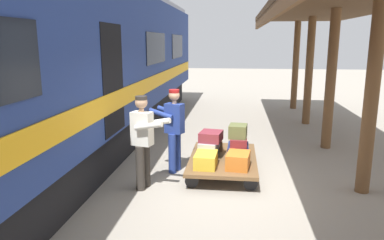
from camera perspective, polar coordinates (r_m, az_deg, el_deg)
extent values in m
plane|color=gray|center=(6.98, 5.69, -10.08)|extent=(60.00, 60.00, 0.00)
cylinder|color=brown|center=(15.02, 15.85, 8.17)|extent=(0.24, 0.24, 3.40)
cylinder|color=brown|center=(12.28, 17.79, 7.24)|extent=(0.24, 0.24, 3.40)
cylinder|color=brown|center=(9.57, 20.83, 5.78)|extent=(0.24, 0.24, 3.40)
cylinder|color=brown|center=(6.91, 26.19, 3.14)|extent=(0.24, 0.24, 3.40)
cube|color=brown|center=(6.53, 13.99, 17.23)|extent=(0.08, 17.52, 0.30)
cube|color=navy|center=(7.47, -23.42, 9.00)|extent=(3.00, 21.00, 2.90)
cube|color=black|center=(7.78, -22.24, -5.07)|extent=(2.55, 19.95, 0.90)
cube|color=gold|center=(6.92, -11.98, 2.89)|extent=(0.03, 20.58, 0.36)
cube|color=black|center=(13.99, -2.26, 11.42)|extent=(0.02, 2.31, 0.84)
cube|color=black|center=(10.38, -5.57, 11.11)|extent=(0.02, 2.31, 0.84)
cube|color=black|center=(6.89, -12.60, 6.17)|extent=(0.12, 1.10, 2.00)
cube|color=brown|center=(7.51, 4.85, -6.06)|extent=(1.34, 2.16, 0.07)
cylinder|color=black|center=(6.76, 9.14, -9.77)|extent=(0.25, 0.05, 0.25)
cylinder|color=black|center=(6.80, -0.03, -9.48)|extent=(0.25, 0.05, 0.25)
cylinder|color=black|center=(8.39, 8.73, -5.37)|extent=(0.25, 0.05, 0.25)
cylinder|color=black|center=(8.42, 1.41, -5.16)|extent=(0.25, 0.05, 0.25)
cube|color=navy|center=(7.46, 7.19, -4.88)|extent=(0.42, 0.61, 0.27)
cube|color=#CC6B23|center=(6.89, 7.20, -6.27)|extent=(0.47, 0.59, 0.28)
cube|color=brown|center=(8.05, 2.89, -3.66)|extent=(0.55, 0.61, 0.23)
cube|color=tan|center=(8.03, 7.19, -3.64)|extent=(0.40, 0.52, 0.27)
cube|color=gold|center=(6.92, 2.18, -6.23)|extent=(0.42, 0.62, 0.26)
cube|color=#1E666B|center=(7.49, 2.56, -5.09)|extent=(0.40, 0.55, 0.18)
cube|color=maroon|center=(7.37, 7.24, -3.34)|extent=(0.33, 0.55, 0.17)
cube|color=#9EA0A5|center=(7.41, 2.68, -3.95)|extent=(0.43, 0.58, 0.16)
cube|color=brown|center=(7.31, 7.18, -1.74)|extent=(0.38, 0.43, 0.26)
cube|color=maroon|center=(7.39, 2.98, -2.56)|extent=(0.49, 0.54, 0.20)
cube|color=beige|center=(8.00, 7.24, -2.11)|extent=(0.37, 0.52, 0.16)
cylinder|color=navy|center=(7.61, -2.35, -4.83)|extent=(0.16, 0.16, 0.82)
cylinder|color=navy|center=(7.45, -3.08, -5.23)|extent=(0.16, 0.16, 0.82)
cube|color=navy|center=(7.35, -2.77, 0.26)|extent=(0.41, 0.33, 0.60)
cylinder|color=tan|center=(7.29, -2.79, 2.80)|extent=(0.09, 0.09, 0.06)
sphere|color=tan|center=(7.27, -2.80, 3.89)|extent=(0.22, 0.22, 0.22)
cylinder|color=#A51919|center=(7.26, -2.81, 4.54)|extent=(0.21, 0.21, 0.06)
cylinder|color=navy|center=(7.57, -3.65, 1.38)|extent=(0.53, 0.27, 0.21)
cylinder|color=navy|center=(7.30, -4.89, 0.96)|extent=(0.53, 0.27, 0.21)
cylinder|color=#332D28|center=(6.66, -8.06, -7.46)|extent=(0.16, 0.16, 0.82)
cylinder|color=#332D28|center=(6.83, -7.21, -6.95)|extent=(0.16, 0.16, 0.82)
cube|color=silver|center=(6.54, -7.80, -1.33)|extent=(0.41, 0.31, 0.60)
cylinder|color=tan|center=(6.48, -7.89, 1.51)|extent=(0.09, 0.09, 0.06)
sphere|color=tan|center=(6.45, -7.92, 2.73)|extent=(0.22, 0.22, 0.22)
cylinder|color=#332D28|center=(6.44, -7.94, 3.46)|extent=(0.21, 0.21, 0.06)
cylinder|color=silver|center=(6.28, -6.82, -0.94)|extent=(0.54, 0.24, 0.21)
cylinder|color=silver|center=(6.55, -5.46, -0.35)|extent=(0.54, 0.24, 0.21)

